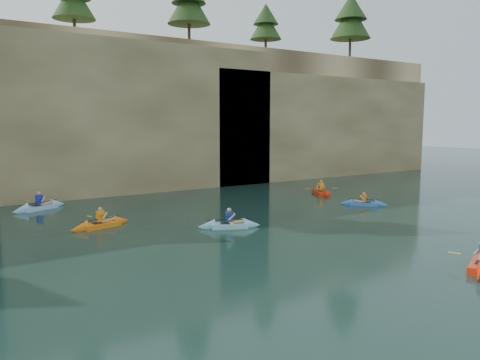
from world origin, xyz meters
TOP-DOWN VIEW (x-y plane):
  - ground at (0.00, 0.00)m, footprint 160.00×160.00m
  - cliff at (0.00, 30.00)m, footprint 70.00×16.00m
  - cliff_slab_center at (2.00, 22.60)m, footprint 24.00×2.40m
  - cliff_slab_east at (22.00, 22.60)m, footprint 26.00×2.40m
  - sea_cave_center at (-4.00, 21.95)m, footprint 3.50×1.00m
  - sea_cave_east at (10.00, 21.95)m, footprint 5.00×1.00m
  - kayaker_orange at (-3.40, 12.21)m, footprint 3.40×2.41m
  - kayaker_ltblue_near at (1.90, 8.58)m, footprint 3.18×2.26m
  - kayaker_red_far at (13.27, 14.19)m, footprint 2.30×3.48m
  - kayaker_ltblue_mid at (-5.04, 19.00)m, footprint 3.55×2.42m
  - kayaker_blue_east at (12.36, 9.30)m, footprint 2.47×2.63m

SIDE VIEW (x-z plane):
  - ground at x=0.00m, z-range 0.00..0.00m
  - kayaker_blue_east at x=12.36m, z-range -0.40..0.66m
  - kayaker_ltblue_near at x=1.90m, z-range -0.47..0.78m
  - kayaker_orange at x=-3.40m, z-range -0.48..0.79m
  - kayaker_red_far at x=13.27m, z-range -0.48..0.80m
  - kayaker_ltblue_mid at x=-5.04m, z-range -0.51..0.84m
  - sea_cave_center at x=-4.00m, z-range 0.00..3.20m
  - sea_cave_east at x=10.00m, z-range 0.00..4.50m
  - cliff_slab_east at x=22.00m, z-range 0.00..9.84m
  - cliff_slab_center at x=2.00m, z-range 0.00..11.40m
  - cliff at x=0.00m, z-range 0.00..12.00m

